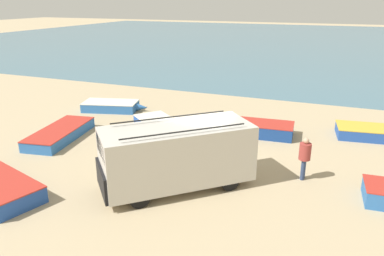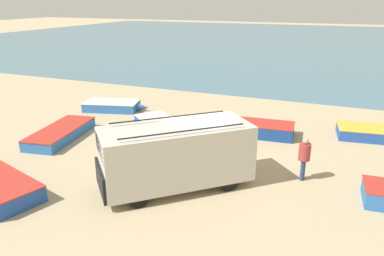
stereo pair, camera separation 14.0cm
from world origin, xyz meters
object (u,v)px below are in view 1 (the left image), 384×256
at_px(fishing_rowboat_4, 112,106).
at_px(fishing_rowboat_5, 62,133).
at_px(fisherman_0, 305,155).
at_px(parked_van, 177,154).
at_px(fishing_rowboat_2, 257,128).
at_px(fishing_rowboat_3, 158,124).

xyz_separation_m(fishing_rowboat_4, fishing_rowboat_5, (0.38, -5.05, -0.01)).
xyz_separation_m(fishing_rowboat_5, fisherman_0, (11.64, -0.13, 0.73)).
distance_m(parked_van, fisherman_0, 4.85).
distance_m(fishing_rowboat_2, fishing_rowboat_4, 9.32).
bearing_deg(fishing_rowboat_3, parked_van, 162.85).
bearing_deg(fisherman_0, fishing_rowboat_2, 127.46).
relative_size(fishing_rowboat_2, fisherman_0, 2.45).
distance_m(fishing_rowboat_3, fishing_rowboat_5, 4.82).
height_order(fishing_rowboat_3, fishing_rowboat_5, fishing_rowboat_3).
bearing_deg(fishing_rowboat_3, fishing_rowboat_5, 76.06).
bearing_deg(fishing_rowboat_4, fishing_rowboat_2, -21.20).
height_order(parked_van, fishing_rowboat_2, parked_van).
bearing_deg(fishing_rowboat_5, fisherman_0, -100.37).
distance_m(parked_van, fishing_rowboat_2, 6.85).
bearing_deg(fishing_rowboat_5, fishing_rowboat_2, -74.89).
bearing_deg(fishing_rowboat_2, fisherman_0, 118.26).
bearing_deg(fishing_rowboat_2, fishing_rowboat_5, 20.20).
bearing_deg(fisherman_0, fishing_rowboat_4, 161.23).
bearing_deg(fishing_rowboat_4, fishing_rowboat_3, -42.57).
relative_size(parked_van, fishing_rowboat_2, 1.31).
bearing_deg(fishing_rowboat_3, fisherman_0, -161.66).
bearing_deg(fisherman_0, parked_van, -146.05).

